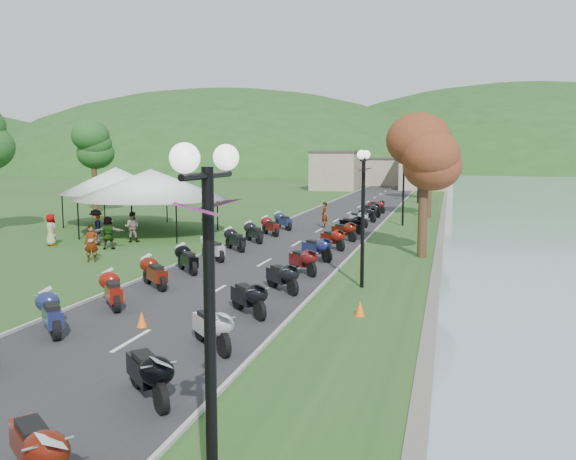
% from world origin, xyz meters
% --- Properties ---
extents(road, '(7.00, 120.00, 0.02)m').
position_xyz_m(road, '(0.00, 40.00, 0.01)').
color(road, '#2B2B2D').
rests_on(road, ground).
extents(hills_backdrop, '(360.00, 120.00, 76.00)m').
position_xyz_m(hills_backdrop, '(0.00, 200.00, 0.00)').
color(hills_backdrop, '#285621').
rests_on(hills_backdrop, ground).
extents(far_building, '(18.00, 16.00, 5.00)m').
position_xyz_m(far_building, '(-2.00, 85.00, 2.50)').
color(far_building, gray).
rests_on(far_building, ground).
extents(moto_row_left, '(2.60, 44.14, 1.10)m').
position_xyz_m(moto_row_left, '(-2.42, 13.03, 0.55)').
color(moto_row_left, '#331411').
rests_on(moto_row_left, ground).
extents(moto_row_right, '(2.60, 45.78, 1.10)m').
position_xyz_m(moto_row_right, '(2.22, 24.97, 0.55)').
color(moto_row_right, '#331411').
rests_on(moto_row_right, ground).
extents(streetlamp_near, '(1.40, 1.40, 5.00)m').
position_xyz_m(streetlamp_near, '(5.37, 2.37, 2.50)').
color(streetlamp_near, black).
rests_on(streetlamp_near, ground).
extents(vendor_tent_main, '(6.13, 6.13, 4.00)m').
position_xyz_m(vendor_tent_main, '(-9.46, 29.51, 2.00)').
color(vendor_tent_main, white).
rests_on(vendor_tent_main, ground).
extents(vendor_tent_side, '(5.07, 5.07, 4.00)m').
position_xyz_m(vendor_tent_side, '(-14.17, 33.46, 2.00)').
color(vendor_tent_side, white).
rests_on(vendor_tent_side, ground).
extents(tree_lakeside, '(2.80, 2.80, 7.78)m').
position_xyz_m(tree_lakeside, '(6.84, 25.35, 3.89)').
color(tree_lakeside, '#265D23').
rests_on(tree_lakeside, ground).
extents(pedestrian_a, '(0.76, 0.68, 1.71)m').
position_xyz_m(pedestrian_a, '(-7.71, 20.22, 0.00)').
color(pedestrian_a, slate).
rests_on(pedestrian_a, ground).
extents(pedestrian_b, '(0.93, 0.67, 1.71)m').
position_xyz_m(pedestrian_b, '(-9.08, 26.38, 0.00)').
color(pedestrian_b, slate).
rests_on(pedestrian_b, ground).
extents(pedestrian_c, '(1.11, 1.34, 1.94)m').
position_xyz_m(pedestrian_c, '(-10.38, 24.87, 0.00)').
color(pedestrian_c, slate).
rests_on(pedestrian_c, ground).
extents(traffic_cone_near, '(0.30, 0.30, 0.48)m').
position_xyz_m(traffic_cone_near, '(-0.35, 11.23, 0.24)').
color(traffic_cone_near, '#F2590C').
rests_on(traffic_cone_near, ground).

